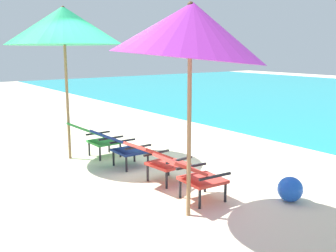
{
  "coord_description": "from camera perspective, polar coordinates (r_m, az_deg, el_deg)",
  "views": [
    {
      "loc": [
        5.12,
        -3.38,
        1.99
      ],
      "look_at": [
        0.0,
        0.34,
        0.75
      ],
      "focal_mm": 42.41,
      "sensor_mm": 36.0,
      "label": 1
    }
  ],
  "objects": [
    {
      "name": "ground_plane",
      "position": [
        9.21,
        18.76,
        -2.0
      ],
      "size": [
        40.0,
        40.0,
        0.0
      ],
      "primitive_type": "plane",
      "color": "beige"
    },
    {
      "name": "lounge_chair_far_left",
      "position": [
        7.39,
        -10.34,
        -1.5
      ],
      "size": [
        0.56,
        0.88,
        0.68
      ],
      "color": "#338E3D",
      "rests_on": "ground_plane"
    },
    {
      "name": "lounge_chair_near_left",
      "position": [
        6.68,
        -6.73,
        -2.74
      ],
      "size": [
        0.55,
        0.87,
        0.68
      ],
      "color": "navy",
      "rests_on": "ground_plane"
    },
    {
      "name": "lounge_chair_near_right",
      "position": [
        5.86,
        -1.35,
        -4.63
      ],
      "size": [
        0.61,
        0.92,
        0.68
      ],
      "color": "red",
      "rests_on": "ground_plane"
    },
    {
      "name": "lounge_chair_far_right",
      "position": [
        5.19,
        3.49,
        -6.75
      ],
      "size": [
        0.59,
        0.91,
        0.68
      ],
      "color": "red",
      "rests_on": "ground_plane"
    },
    {
      "name": "beach_umbrella_left",
      "position": [
        7.29,
        -14.76,
        13.77
      ],
      "size": [
        2.35,
        2.35,
        2.72
      ],
      "color": "olive",
      "rests_on": "ground_plane"
    },
    {
      "name": "beach_umbrella_right",
      "position": [
        4.53,
        3.21,
        13.52
      ],
      "size": [
        2.3,
        2.33,
        2.58
      ],
      "color": "olive",
      "rests_on": "ground_plane"
    },
    {
      "name": "beach_ball",
      "position": [
        5.54,
        17.15,
        -8.67
      ],
      "size": [
        0.33,
        0.33,
        0.33
      ],
      "primitive_type": "sphere",
      "color": "blue",
      "rests_on": "ground_plane"
    }
  ]
}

